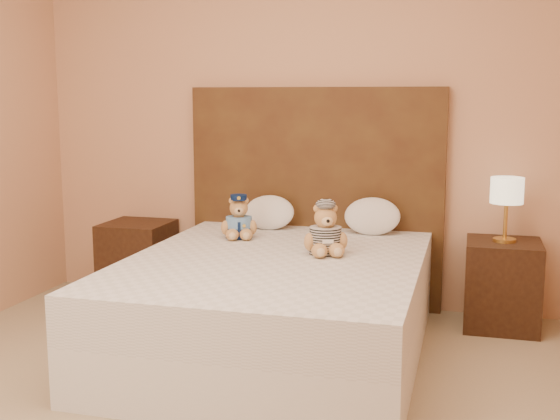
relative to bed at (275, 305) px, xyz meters
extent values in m
cube|color=tan|center=(0.00, 1.05, 1.07)|extent=(4.00, 0.04, 2.70)
cube|color=white|center=(0.00, 0.00, -0.13)|extent=(1.60, 2.00, 0.30)
cube|color=white|center=(0.00, 0.00, 0.15)|extent=(1.60, 2.00, 0.25)
cube|color=#523818|center=(0.00, 1.01, 0.47)|extent=(1.75, 0.08, 1.50)
cube|color=#352011|center=(-1.25, 0.80, 0.00)|extent=(0.45, 0.45, 0.55)
cube|color=#352011|center=(1.25, 0.80, 0.00)|extent=(0.45, 0.45, 0.55)
cylinder|color=gold|center=(1.25, 0.80, 0.28)|extent=(0.14, 0.14, 0.02)
cylinder|color=gold|center=(1.25, 0.80, 0.41)|extent=(0.02, 0.02, 0.26)
cylinder|color=beige|center=(1.25, 0.80, 0.59)|extent=(0.20, 0.20, 0.16)
ellipsoid|color=white|center=(-0.28, 0.83, 0.40)|extent=(0.35, 0.22, 0.24)
ellipsoid|color=white|center=(0.42, 0.83, 0.40)|extent=(0.36, 0.24, 0.26)
camera|label=1|loc=(1.03, -3.67, 1.16)|focal=45.00mm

